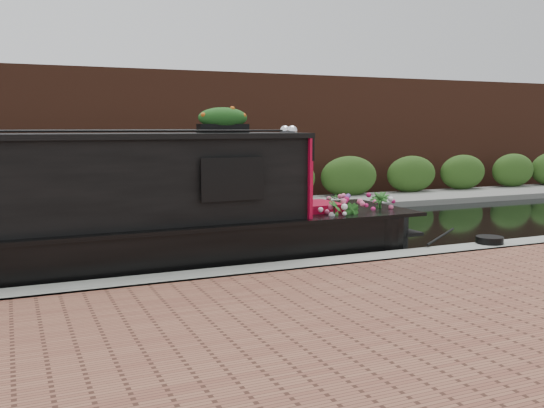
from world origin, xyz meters
name	(u,v)px	position (x,y,z in m)	size (l,w,h in m)	color
ground	(194,245)	(0.00, 0.00, 0.00)	(80.00, 80.00, 0.00)	black
near_bank_coping	(258,285)	(0.00, -3.30, 0.00)	(40.00, 0.60, 0.50)	gray
near_bank_pavers	(412,381)	(0.00, -7.00, 0.00)	(40.00, 7.00, 0.50)	brown
far_bank_path	(148,216)	(0.00, 4.20, 0.00)	(40.00, 2.40, 0.34)	slate
far_hedge	(141,212)	(0.00, 5.10, 0.00)	(40.00, 1.10, 2.80)	#2C4F1A
far_brick_wall	(127,203)	(0.00, 7.20, 0.00)	(40.00, 1.00, 8.00)	#53291C
narrowboat	(32,226)	(-3.00, -1.81, 0.85)	(12.19, 2.31, 2.85)	black
rope_fender	(394,239)	(3.43, -1.81, 0.17)	(0.34, 0.34, 0.40)	brown
coiled_mooring_rope	(490,240)	(4.50, -3.17, 0.31)	(0.48, 0.48, 0.12)	black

